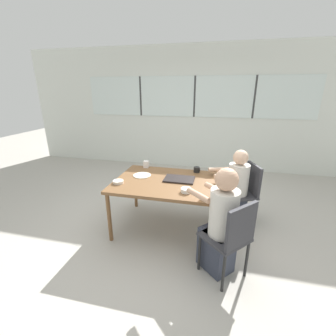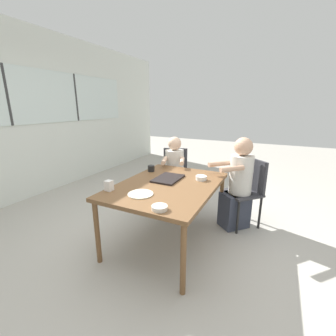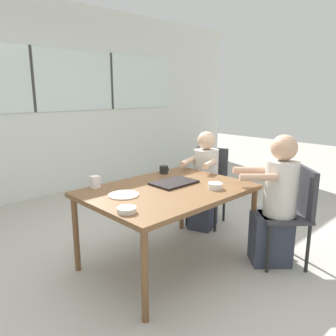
% 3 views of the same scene
% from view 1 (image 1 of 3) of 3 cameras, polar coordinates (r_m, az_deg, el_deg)
% --- Properties ---
extents(ground_plane, '(16.00, 16.00, 0.00)m').
position_cam_1_polar(ground_plane, '(3.32, 0.00, -14.63)').
color(ground_plane, '#B2ADA3').
extents(wall_back_with_windows, '(8.40, 0.08, 2.80)m').
position_cam_1_polar(wall_back_with_windows, '(5.47, 6.70, 14.69)').
color(wall_back_with_windows, silver).
rests_on(wall_back_with_windows, ground_plane).
extents(dining_table, '(1.40, 1.02, 0.71)m').
position_cam_1_polar(dining_table, '(3.00, 0.00, -4.27)').
color(dining_table, brown).
rests_on(dining_table, ground_plane).
extents(chair_for_woman_green_shirt, '(0.51, 0.51, 0.88)m').
position_cam_1_polar(chair_for_woman_green_shirt, '(3.37, 19.21, -4.93)').
color(chair_for_woman_green_shirt, '#333338').
rests_on(chair_for_woman_green_shirt, ground_plane).
extents(chair_for_man_blue_shirt, '(0.57, 0.57, 0.88)m').
position_cam_1_polar(chair_for_man_blue_shirt, '(2.34, 16.02, -15.99)').
color(chair_for_man_blue_shirt, '#333338').
rests_on(chair_for_man_blue_shirt, ground_plane).
extents(person_woman_green_shirt, '(0.57, 0.44, 1.10)m').
position_cam_1_polar(person_woman_green_shirt, '(3.31, 16.60, -5.61)').
color(person_woman_green_shirt, '#333847').
rests_on(person_woman_green_shirt, ground_plane).
extents(person_man_blue_shirt, '(0.57, 0.56, 1.17)m').
position_cam_1_polar(person_man_blue_shirt, '(2.42, 13.08, -14.03)').
color(person_man_blue_shirt, '#333847').
rests_on(person_man_blue_shirt, ground_plane).
extents(food_tray_dark, '(0.40, 0.27, 0.02)m').
position_cam_1_polar(food_tray_dark, '(3.01, 2.88, -2.84)').
color(food_tray_dark, black).
rests_on(food_tray_dark, dining_table).
extents(coffee_mug, '(0.09, 0.09, 0.08)m').
position_cam_1_polar(coffee_mug, '(3.29, 7.32, -0.42)').
color(coffee_mug, black).
rests_on(coffee_mug, dining_table).
extents(milk_carton_small, '(0.07, 0.07, 0.11)m').
position_cam_1_polar(milk_carton_small, '(3.48, -5.55, 0.96)').
color(milk_carton_small, silver).
rests_on(milk_carton_small, dining_table).
extents(bowl_white_shallow, '(0.13, 0.13, 0.05)m').
position_cam_1_polar(bowl_white_shallow, '(2.66, 4.64, -5.64)').
color(bowl_white_shallow, white).
rests_on(bowl_white_shallow, dining_table).
extents(bowl_cereal, '(0.13, 0.13, 0.04)m').
position_cam_1_polar(bowl_cereal, '(2.97, -12.52, -3.44)').
color(bowl_cereal, silver).
rests_on(bowl_cereal, dining_table).
extents(plate_tortillas, '(0.25, 0.25, 0.01)m').
position_cam_1_polar(plate_tortillas, '(3.17, -6.60, -1.84)').
color(plate_tortillas, beige).
rests_on(plate_tortillas, dining_table).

